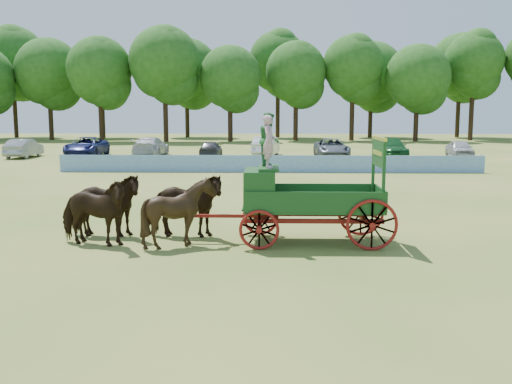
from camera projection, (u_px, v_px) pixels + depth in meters
name	position (u px, v px, depth m)	size (l,w,h in m)	color
ground	(302.00, 236.00, 17.07)	(160.00, 160.00, 0.00)	olive
horse_lead_left	(93.00, 212.00, 15.69)	(1.02, 2.25, 1.90)	black
horse_lead_right	(104.00, 205.00, 16.78)	(1.02, 2.25, 1.90)	black
horse_wheel_left	(179.00, 212.00, 15.63)	(1.53, 1.72, 1.90)	black
horse_wheel_right	(185.00, 206.00, 16.71)	(1.02, 2.25, 1.90)	black
farm_dray	(287.00, 187.00, 16.03)	(6.00, 2.00, 3.66)	maroon
sponsor_banner	(270.00, 164.00, 34.84)	(26.00, 0.08, 1.05)	#1F64AB
parked_cars	(207.00, 147.00, 47.00)	(42.53, 7.29, 1.64)	silver
treeline	(238.00, 68.00, 75.68)	(91.50, 22.42, 15.91)	#382314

